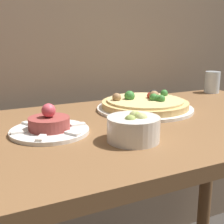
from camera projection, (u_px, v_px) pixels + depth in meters
name	position (u px, v px, depth m)	size (l,w,h in m)	color
dining_table	(132.00, 163.00, 0.92)	(1.25, 0.65, 0.77)	brown
pizza_plate	(145.00, 105.00, 1.04)	(0.32, 0.32, 0.06)	white
tartare_plate	(49.00, 127.00, 0.80)	(0.20, 0.20, 0.08)	white
small_bowl	(134.00, 128.00, 0.74)	(0.13, 0.13, 0.07)	silver
drinking_glass	(212.00, 82.00, 1.34)	(0.06, 0.06, 0.09)	silver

